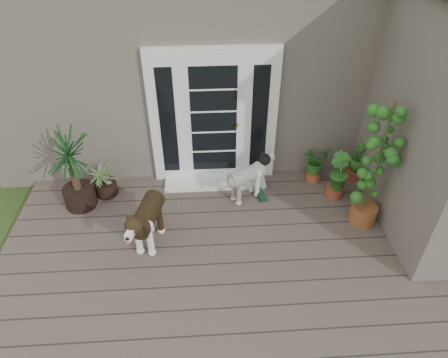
{
  "coord_description": "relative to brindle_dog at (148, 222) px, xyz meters",
  "views": [
    {
      "loc": [
        -0.38,
        -2.62,
        4.06
      ],
      "look_at": [
        -0.1,
        1.75,
        0.7
      ],
      "focal_mm": 31.72,
      "sensor_mm": 36.0,
      "label": 1
    }
  ],
  "objects": [
    {
      "name": "deck",
      "position": [
        1.12,
        -0.77,
        -0.43
      ],
      "size": [
        6.2,
        4.6,
        0.12
      ],
      "primitive_type": "cube",
      "color": "#6B5B4C",
      "rests_on": "ground"
    },
    {
      "name": "house_main",
      "position": [
        1.12,
        3.48,
        1.06
      ],
      "size": [
        7.4,
        4.0,
        3.1
      ],
      "primitive_type": "cube",
      "color": "#665E54",
      "rests_on": "ground"
    },
    {
      "name": "door_unit",
      "position": [
        0.92,
        1.43,
        0.7
      ],
      "size": [
        1.9,
        0.14,
        2.15
      ],
      "primitive_type": "cube",
      "color": "white",
      "rests_on": "deck"
    },
    {
      "name": "door_step",
      "position": [
        0.92,
        1.23,
        -0.35
      ],
      "size": [
        1.6,
        0.4,
        0.05
      ],
      "primitive_type": "cube",
      "color": "white",
      "rests_on": "deck"
    },
    {
      "name": "brindle_dog",
      "position": [
        0.0,
        0.0,
        0.0
      ],
      "size": [
        0.59,
        0.96,
        0.75
      ],
      "primitive_type": null,
      "rotation": [
        0.0,
        0.0,
        2.9
      ],
      "color": "#2F2111",
      "rests_on": "deck"
    },
    {
      "name": "white_dog",
      "position": [
        1.37,
        0.86,
        -0.06
      ],
      "size": [
        0.8,
        0.66,
        0.62
      ],
      "primitive_type": null,
      "rotation": [
        0.0,
        0.0,
        -1.03
      ],
      "color": "beige",
      "rests_on": "deck"
    },
    {
      "name": "spider_plant",
      "position": [
        -0.77,
        1.08,
        -0.07
      ],
      "size": [
        0.7,
        0.7,
        0.6
      ],
      "primitive_type": null,
      "rotation": [
        0.0,
        0.0,
        -0.28
      ],
      "color": "#84A666",
      "rests_on": "deck"
    },
    {
      "name": "yucca",
      "position": [
        -1.1,
        0.84,
        0.26
      ],
      "size": [
        1.03,
        1.03,
        1.26
      ],
      "primitive_type": null,
      "rotation": [
        0.0,
        0.0,
        -0.21
      ],
      "color": "black",
      "rests_on": "deck"
    },
    {
      "name": "herb_a",
      "position": [
        2.52,
        1.23,
        -0.11
      ],
      "size": [
        0.57,
        0.57,
        0.52
      ],
      "primitive_type": "imported",
      "rotation": [
        0.0,
        0.0,
        0.56
      ],
      "color": "#1C621F",
      "rests_on": "deck"
    },
    {
      "name": "herb_b",
      "position": [
        2.75,
        0.82,
        -0.1
      ],
      "size": [
        0.45,
        0.45,
        0.54
      ],
      "primitive_type": "imported",
      "rotation": [
        0.0,
        0.0,
        1.89
      ],
      "color": "#1B601D",
      "rests_on": "deck"
    },
    {
      "name": "herb_c",
      "position": [
        3.22,
        1.23,
        -0.09
      ],
      "size": [
        0.48,
        0.48,
        0.57
      ],
      "primitive_type": "imported",
      "rotation": [
        0.0,
        0.0,
        4.31
      ],
      "color": "#24601B",
      "rests_on": "deck"
    },
    {
      "name": "sapling",
      "position": [
        2.98,
        0.23,
        0.6
      ],
      "size": [
        0.75,
        0.75,
        1.95
      ],
      "primitive_type": null,
      "rotation": [
        0.0,
        0.0,
        0.4
      ],
      "color": "#255B1A",
      "rests_on": "deck"
    },
    {
      "name": "clog_left",
      "position": [
        1.61,
        0.85,
        -0.33
      ],
      "size": [
        0.22,
        0.34,
        0.09
      ],
      "primitive_type": null,
      "rotation": [
        0.0,
        0.0,
        0.27
      ],
      "color": "#14331B",
      "rests_on": "deck"
    },
    {
      "name": "clog_right",
      "position": [
        1.24,
        1.14,
        -0.33
      ],
      "size": [
        0.24,
        0.29,
        0.08
      ],
      "primitive_type": null,
      "rotation": [
        0.0,
        0.0,
        -0.54
      ],
      "color": "black",
      "rests_on": "deck"
    }
  ]
}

